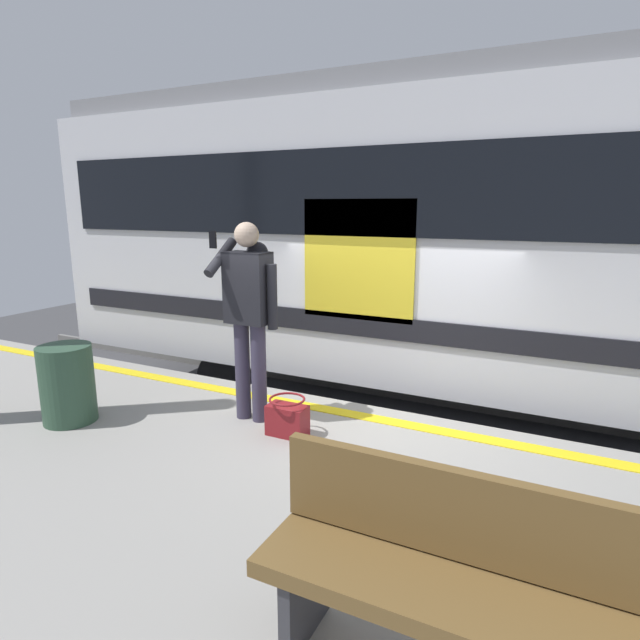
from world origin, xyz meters
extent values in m
plane|color=#3D3D3F|center=(0.00, 0.00, 0.00)|extent=(23.95, 23.95, 0.00)
cube|color=gray|center=(0.00, 2.33, 0.47)|extent=(12.79, 4.66, 0.95)
cube|color=yellow|center=(0.00, 0.30, 0.95)|extent=(12.53, 0.16, 0.01)
cube|color=slate|center=(0.00, -1.27, 0.08)|extent=(16.62, 0.08, 0.16)
cube|color=slate|center=(0.00, -2.70, 0.08)|extent=(16.62, 0.08, 0.16)
cube|color=silver|center=(-1.99, -1.98, 2.50)|extent=(13.64, 3.04, 3.11)
cube|color=gray|center=(-1.99, -1.98, 4.18)|extent=(13.37, 2.80, 0.24)
cube|color=black|center=(-1.99, -0.45, 3.05)|extent=(12.96, 0.03, 0.90)
cube|color=black|center=(-1.99, -0.45, 1.65)|extent=(12.96, 0.03, 0.24)
cube|color=gold|center=(0.40, -0.44, 2.35)|extent=(1.25, 0.02, 1.27)
cylinder|color=black|center=(2.44, -0.77, 0.58)|extent=(0.84, 0.12, 0.84)
cylinder|color=black|center=(2.44, -3.20, 0.58)|extent=(0.84, 0.12, 0.84)
cylinder|color=#383347|center=(0.85, 0.80, 1.41)|extent=(0.14, 0.14, 0.93)
cylinder|color=#383347|center=(1.03, 0.80, 1.41)|extent=(0.14, 0.14, 0.93)
cube|color=black|center=(0.94, 0.80, 2.19)|extent=(0.40, 0.24, 0.64)
sphere|color=black|center=(0.94, 0.64, 2.49)|extent=(0.20, 0.20, 0.20)
sphere|color=beige|center=(0.94, 0.80, 2.66)|extent=(0.22, 0.22, 0.22)
cylinder|color=black|center=(0.69, 0.80, 2.13)|extent=(0.09, 0.09, 0.58)
cylinder|color=black|center=(1.17, 0.88, 2.46)|extent=(0.09, 0.42, 0.33)
cube|color=black|center=(1.17, 0.98, 2.62)|extent=(0.07, 0.02, 0.15)
cube|color=maroon|center=(0.46, 0.97, 1.08)|extent=(0.35, 0.19, 0.27)
torus|color=maroon|center=(0.46, 0.97, 1.28)|extent=(0.32, 0.32, 0.02)
cube|color=brown|center=(-1.38, 2.82, 1.40)|extent=(1.67, 0.44, 0.08)
cube|color=brown|center=(-1.38, 2.63, 1.65)|extent=(1.67, 0.06, 0.40)
cube|color=#333338|center=(-0.71, 2.82, 1.17)|extent=(0.06, 0.40, 0.45)
cylinder|color=#2D4C38|center=(2.43, 1.60, 1.31)|extent=(0.48, 0.48, 0.72)
camera|label=1|loc=(-1.69, 4.65, 2.92)|focal=29.26mm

